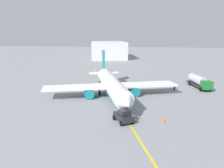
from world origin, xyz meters
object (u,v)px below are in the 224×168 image
(airplane, at_px, (112,85))
(pushback_tug, at_px, (124,116))
(fuel_tanker, at_px, (199,81))
(refueling_worker, at_px, (175,87))
(safety_cone_nose, at_px, (164,121))

(airplane, xyz_separation_m, pushback_tug, (14.47, 4.24, -1.60))
(fuel_tanker, distance_m, pushback_tug, 31.43)
(airplane, bearing_deg, refueling_worker, 118.44)
(refueling_worker, xyz_separation_m, safety_cone_nose, (21.83, -4.36, -0.49))
(pushback_tug, bearing_deg, refueling_worker, 154.54)
(fuel_tanker, relative_size, pushback_tug, 2.62)
(fuel_tanker, bearing_deg, airplane, -61.70)
(airplane, relative_size, pushback_tug, 7.56)
(fuel_tanker, xyz_separation_m, safety_cone_nose, (25.38, -11.05, -1.40))
(airplane, relative_size, fuel_tanker, 2.88)
(pushback_tug, height_order, safety_cone_nose, pushback_tug)
(airplane, height_order, refueling_worker, airplane)
(airplane, xyz_separation_m, fuel_tanker, (-11.67, 21.67, -0.88))
(pushback_tug, bearing_deg, safety_cone_nose, 96.79)
(airplane, distance_m, pushback_tug, 15.16)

